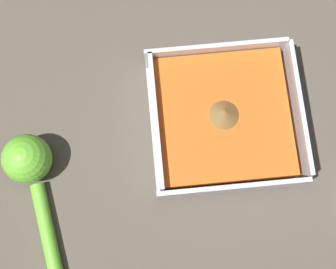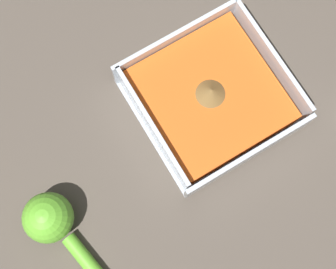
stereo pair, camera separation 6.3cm
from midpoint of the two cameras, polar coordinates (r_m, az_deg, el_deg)
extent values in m
plane|color=brown|center=(0.67, 2.27, 3.28)|extent=(4.00, 4.00, 0.00)
cube|color=silver|center=(0.67, 2.73, 3.43)|extent=(0.20, 0.20, 0.01)
cube|color=silver|center=(0.67, -1.51, 10.93)|extent=(0.20, 0.01, 0.05)
cube|color=silver|center=(0.62, 7.44, -3.05)|extent=(0.20, 0.01, 0.05)
cube|color=silver|center=(0.66, 9.95, 8.17)|extent=(0.01, 0.18, 0.05)
cube|color=silver|center=(0.63, -4.60, -0.10)|extent=(0.01, 0.18, 0.05)
cube|color=orange|center=(0.64, 2.81, 3.97)|extent=(0.18, 0.18, 0.03)
cone|color=brown|center=(0.62, 2.93, 4.68)|extent=(0.04, 0.04, 0.02)
sphere|color=#6BC633|center=(0.64, -17.15, -10.28)|extent=(0.07, 0.07, 0.07)
camera|label=1|loc=(0.03, 87.07, 12.38)|focal=50.00mm
camera|label=2|loc=(0.03, -92.93, -12.38)|focal=50.00mm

